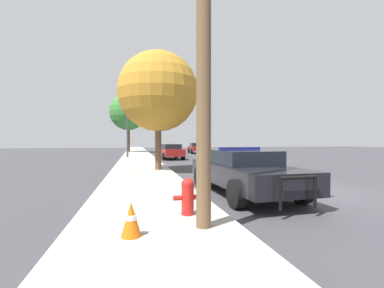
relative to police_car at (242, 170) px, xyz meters
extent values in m
plane|color=#3D3D42|center=(2.23, -0.18, -0.73)|extent=(110.00, 110.00, 0.00)
cube|color=#A3A099|center=(-2.87, -0.18, -0.66)|extent=(3.00, 110.00, 0.13)
cube|color=black|center=(0.00, -0.05, -0.10)|extent=(2.06, 4.92, 0.56)
cube|color=black|center=(-0.01, 0.19, 0.39)|extent=(1.70, 2.58, 0.42)
cylinder|color=black|center=(0.97, -1.52, -0.38)|extent=(0.27, 0.71, 0.70)
cylinder|color=black|center=(-0.85, -1.59, -0.38)|extent=(0.27, 0.71, 0.70)
cylinder|color=black|center=(0.85, 1.48, -0.38)|extent=(0.27, 0.71, 0.70)
cylinder|color=black|center=(-0.97, 1.41, -0.38)|extent=(0.27, 0.71, 0.70)
cylinder|color=black|center=(0.52, -2.58, -0.19)|extent=(0.07, 0.07, 0.69)
cylinder|color=black|center=(-0.31, -2.61, -0.19)|extent=(0.07, 0.07, 0.69)
cylinder|color=black|center=(0.11, -2.59, 0.12)|extent=(0.89, 0.11, 0.07)
cube|color=navy|center=(-0.01, 0.19, 0.65)|extent=(1.35, 0.26, 0.09)
cube|color=navy|center=(0.94, -0.01, -0.07)|extent=(0.15, 3.48, 0.16)
cylinder|color=red|center=(-2.17, -2.25, -0.31)|extent=(0.24, 0.24, 0.57)
sphere|color=red|center=(-2.17, -2.25, 0.01)|extent=(0.26, 0.26, 0.26)
cylinder|color=red|center=(-2.37, -2.25, -0.25)|extent=(0.17, 0.10, 0.10)
cylinder|color=red|center=(-1.96, -2.25, -0.25)|extent=(0.17, 0.10, 0.10)
cylinder|color=brown|center=(-2.05, -3.04, 3.20)|extent=(0.26, 0.26, 7.60)
cylinder|color=#424247|center=(-3.82, 16.62, 2.22)|extent=(0.16, 0.16, 5.63)
cylinder|color=#424247|center=(-2.24, 16.62, 4.88)|extent=(3.16, 0.11, 0.11)
cube|color=black|center=(-0.66, 16.62, 4.43)|extent=(0.30, 0.24, 0.90)
sphere|color=red|center=(-0.66, 16.49, 4.73)|extent=(0.20, 0.20, 0.20)
sphere|color=orange|center=(-0.66, 16.49, 4.43)|extent=(0.20, 0.20, 0.20)
sphere|color=green|center=(-0.66, 16.49, 4.13)|extent=(0.20, 0.20, 0.20)
cube|color=maroon|center=(-0.10, 15.22, -0.11)|extent=(1.95, 4.31, 0.59)
cube|color=black|center=(-0.08, 15.01, 0.39)|extent=(1.58, 2.28, 0.41)
cylinder|color=black|center=(-1.00, 16.46, -0.41)|extent=(0.28, 0.66, 0.64)
cylinder|color=black|center=(0.63, 16.57, -0.41)|extent=(0.28, 0.66, 0.64)
cylinder|color=black|center=(-0.83, 13.86, -0.41)|extent=(0.28, 0.66, 0.64)
cylinder|color=black|center=(0.81, 13.97, -0.41)|extent=(0.28, 0.66, 0.64)
cube|color=maroon|center=(4.63, 24.79, -0.09)|extent=(1.99, 4.32, 0.57)
cube|color=black|center=(4.64, 25.00, 0.40)|extent=(1.62, 2.29, 0.42)
cylinder|color=black|center=(5.37, 23.43, -0.38)|extent=(0.29, 0.72, 0.71)
cylinder|color=black|center=(3.70, 23.54, -0.38)|extent=(0.29, 0.72, 0.71)
cylinder|color=black|center=(5.55, 26.03, -0.38)|extent=(0.29, 0.72, 0.71)
cylinder|color=black|center=(3.88, 26.15, -0.38)|extent=(0.29, 0.72, 0.71)
cylinder|color=#4C3823|center=(-3.99, 28.07, 1.41)|extent=(0.41, 0.41, 4.03)
sphere|color=#387A33|center=(-3.99, 28.07, 4.80)|extent=(4.97, 4.97, 4.97)
cylinder|color=brown|center=(-2.01, 5.98, 0.85)|extent=(0.33, 0.33, 2.89)
sphere|color=#B77F28|center=(-2.01, 5.98, 3.42)|extent=(4.11, 4.11, 4.11)
cone|color=orange|center=(-3.26, -3.21, -0.33)|extent=(0.31, 0.31, 0.54)
cylinder|color=white|center=(-3.26, -3.21, -0.30)|extent=(0.17, 0.17, 0.08)
camera|label=1|loc=(-3.21, -7.29, 0.89)|focal=24.00mm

